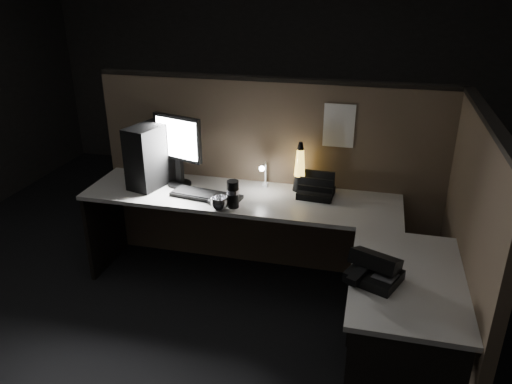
% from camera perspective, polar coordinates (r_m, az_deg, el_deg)
% --- Properties ---
extents(floor, '(6.00, 6.00, 0.00)m').
position_cam_1_polar(floor, '(3.48, -1.94, -15.72)').
color(floor, black).
rests_on(floor, ground).
extents(room_shell, '(6.00, 6.00, 6.00)m').
position_cam_1_polar(room_shell, '(2.75, -2.41, 11.31)').
color(room_shell, silver).
rests_on(room_shell, ground).
extents(partition_back, '(2.66, 0.06, 1.50)m').
position_cam_1_polar(partition_back, '(3.87, 1.60, 1.59)').
color(partition_back, brown).
rests_on(partition_back, ground).
extents(partition_right, '(0.06, 1.66, 1.50)m').
position_cam_1_polar(partition_right, '(3.11, 22.91, -6.38)').
color(partition_right, brown).
rests_on(partition_right, ground).
extents(desk, '(2.60, 1.60, 0.73)m').
position_cam_1_polar(desk, '(3.32, 2.10, -5.71)').
color(desk, '#AEABA4').
rests_on(desk, ground).
extents(pc_tower, '(0.31, 0.48, 0.47)m').
position_cam_1_polar(pc_tower, '(3.83, -11.65, 4.24)').
color(pc_tower, black).
rests_on(pc_tower, desk).
extents(monitor, '(0.41, 0.18, 0.54)m').
position_cam_1_polar(monitor, '(3.75, -8.94, 5.48)').
color(monitor, black).
rests_on(monitor, desk).
extents(keyboard, '(0.53, 0.25, 0.03)m').
position_cam_1_polar(keyboard, '(3.61, -5.70, -0.40)').
color(keyboard, black).
rests_on(keyboard, desk).
extents(mouse, '(0.10, 0.08, 0.03)m').
position_cam_1_polar(mouse, '(3.50, -4.97, -1.10)').
color(mouse, black).
rests_on(mouse, desk).
extents(clip_lamp, '(0.04, 0.16, 0.21)m').
position_cam_1_polar(clip_lamp, '(3.68, 0.89, 2.08)').
color(clip_lamp, silver).
rests_on(clip_lamp, desk).
extents(organizer, '(0.26, 0.24, 0.19)m').
position_cam_1_polar(organizer, '(3.63, 6.89, 0.22)').
color(organizer, black).
rests_on(organizer, desk).
extents(lava_lamp, '(0.10, 0.10, 0.37)m').
position_cam_1_polar(lava_lamp, '(3.66, 5.01, 2.45)').
color(lava_lamp, black).
rests_on(lava_lamp, desk).
extents(travel_mug, '(0.09, 0.09, 0.19)m').
position_cam_1_polar(travel_mug, '(3.41, -2.65, -0.24)').
color(travel_mug, black).
rests_on(travel_mug, desk).
extents(steel_mug, '(0.13, 0.13, 0.09)m').
position_cam_1_polar(steel_mug, '(3.40, -4.20, -1.31)').
color(steel_mug, '#B8B7BE').
rests_on(steel_mug, desk).
extents(figurine, '(0.05, 0.05, 0.05)m').
position_cam_1_polar(figurine, '(3.68, 5.24, 0.71)').
color(figurine, yellow).
rests_on(figurine, desk).
extents(pinned_paper, '(0.22, 0.00, 0.32)m').
position_cam_1_polar(pinned_paper, '(3.62, 9.46, 7.48)').
color(pinned_paper, white).
rests_on(pinned_paper, partition_back).
extents(desk_phone, '(0.32, 0.32, 0.15)m').
position_cam_1_polar(desk_phone, '(2.71, 13.30, -8.61)').
color(desk_phone, black).
rests_on(desk_phone, desk).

